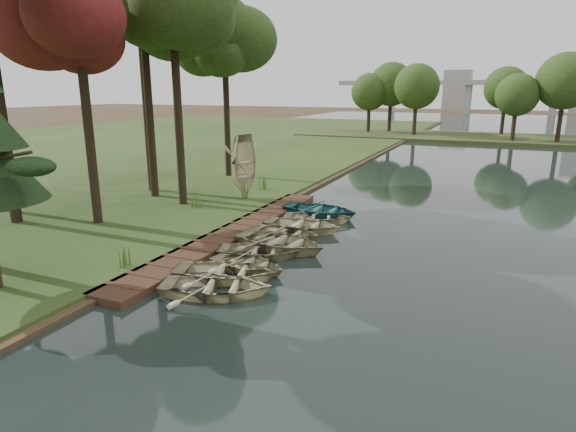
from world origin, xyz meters
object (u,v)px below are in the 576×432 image
at_px(boardwalk, 234,233).
at_px(stored_rowboat, 245,192).
at_px(rowboat_1, 225,270).
at_px(rowboat_0, 216,284).
at_px(rowboat_2, 248,262).

distance_m(boardwalk, stored_rowboat, 6.42).
bearing_deg(boardwalk, rowboat_1, -63.11).
relative_size(rowboat_0, rowboat_1, 1.00).
bearing_deg(stored_rowboat, rowboat_2, -135.30).
distance_m(rowboat_2, stored_rowboat, 10.80).
distance_m(boardwalk, rowboat_0, 6.53).
distance_m(rowboat_0, rowboat_1, 1.28).
height_order(boardwalk, rowboat_2, rowboat_2).
height_order(rowboat_1, rowboat_2, rowboat_1).
height_order(rowboat_1, stored_rowboat, stored_rowboat).
bearing_deg(rowboat_0, boardwalk, 6.02).
bearing_deg(rowboat_0, stored_rowboat, 5.61).
bearing_deg(rowboat_1, rowboat_0, -178.65).
bearing_deg(rowboat_2, rowboat_0, -169.73).
relative_size(boardwalk, rowboat_1, 4.45).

